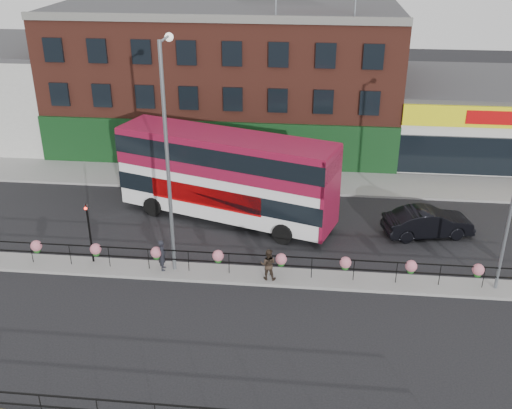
# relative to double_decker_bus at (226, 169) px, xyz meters

# --- Properties ---
(ground) EXTENTS (120.00, 120.00, 0.00)m
(ground) POSITION_rel_double_decker_bus_xyz_m (2.02, -6.17, -3.15)
(ground) COLOR black
(ground) RESTS_ON ground
(north_pavement) EXTENTS (60.00, 4.00, 0.15)m
(north_pavement) POSITION_rel_double_decker_bus_xyz_m (2.02, 5.83, -3.07)
(north_pavement) COLOR gray
(north_pavement) RESTS_ON ground
(median) EXTENTS (60.00, 1.60, 0.15)m
(median) POSITION_rel_double_decker_bus_xyz_m (2.02, -6.17, -3.07)
(median) COLOR gray
(median) RESTS_ON ground
(brick_building) EXTENTS (25.00, 12.21, 10.30)m
(brick_building) POSITION_rel_double_decker_bus_xyz_m (-1.98, 13.79, 1.98)
(brick_building) COLOR brown
(brick_building) RESTS_ON ground
(supermarket) EXTENTS (15.00, 12.25, 5.30)m
(supermarket) POSITION_rel_double_decker_bus_xyz_m (18.02, 13.73, -0.50)
(supermarket) COLOR silver
(supermarket) RESTS_ON ground
(median_railing) EXTENTS (30.04, 0.56, 1.23)m
(median_railing) POSITION_rel_double_decker_bus_xyz_m (2.02, -6.17, -2.10)
(median_railing) COLOR black
(median_railing) RESTS_ON median
(double_decker_bus) EXTENTS (12.93, 6.80, 5.12)m
(double_decker_bus) POSITION_rel_double_decker_bus_xyz_m (0.00, 0.00, 0.00)
(double_decker_bus) COLOR white
(double_decker_bus) RESTS_ON ground
(car) EXTENTS (3.88, 5.60, 1.59)m
(car) POSITION_rel_double_decker_bus_xyz_m (11.26, -0.87, -2.35)
(car) COLOR black
(car) RESTS_ON ground
(pedestrian_a) EXTENTS (0.70, 0.56, 1.61)m
(pedestrian_a) POSITION_rel_double_decker_bus_xyz_m (-2.27, -6.15, -2.19)
(pedestrian_a) COLOR black
(pedestrian_a) RESTS_ON median
(pedestrian_b) EXTENTS (0.83, 0.68, 1.59)m
(pedestrian_b) POSITION_rel_double_decker_bus_xyz_m (2.95, -6.46, -2.20)
(pedestrian_b) COLOR #31251C
(pedestrian_b) RESTS_ON median
(lamp_column_west) EXTENTS (0.40, 1.95, 11.13)m
(lamp_column_west) POSITION_rel_double_decker_bus_xyz_m (-1.73, -5.75, 3.60)
(lamp_column_west) COLOR gray
(lamp_column_west) RESTS_ON median
(traffic_light_median) EXTENTS (0.15, 0.28, 3.65)m
(traffic_light_median) POSITION_rel_double_decker_bus_xyz_m (-5.98, -5.78, -0.68)
(traffic_light_median) COLOR black
(traffic_light_median) RESTS_ON median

